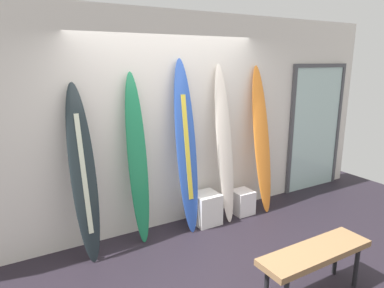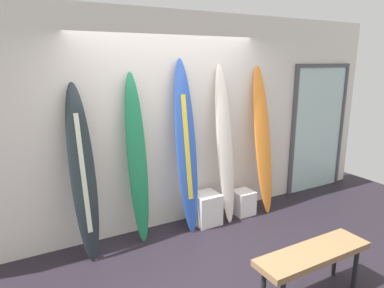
{
  "view_description": "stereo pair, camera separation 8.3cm",
  "coord_description": "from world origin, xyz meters",
  "px_view_note": "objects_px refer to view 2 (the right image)",
  "views": [
    {
      "loc": [
        -1.95,
        -2.71,
        2.19
      ],
      "look_at": [
        0.18,
        0.95,
        1.15
      ],
      "focal_mm": 31.98,
      "sensor_mm": 36.0,
      "label": 1
    },
    {
      "loc": [
        -1.88,
        -2.75,
        2.19
      ],
      "look_at": [
        0.18,
        0.95,
        1.15
      ],
      "focal_mm": 31.98,
      "sensor_mm": 36.0,
      "label": 2
    }
  ],
  "objects_px": {
    "surfboard_cobalt": "(186,149)",
    "display_block_left": "(206,208)",
    "surfboard_emerald": "(137,161)",
    "surfboard_ivory": "(225,146)",
    "glass_door": "(318,126)",
    "surfboard_charcoal": "(83,174)",
    "display_block_center": "(243,202)",
    "surfboard_sunset": "(263,141)",
    "bench": "(313,257)"
  },
  "relations": [
    {
      "from": "surfboard_cobalt",
      "to": "display_block_left",
      "type": "distance_m",
      "value": 0.93
    },
    {
      "from": "surfboard_emerald",
      "to": "surfboard_cobalt",
      "type": "distance_m",
      "value": 0.65
    },
    {
      "from": "surfboard_ivory",
      "to": "glass_door",
      "type": "relative_size",
      "value": 1.01
    },
    {
      "from": "surfboard_charcoal",
      "to": "surfboard_ivory",
      "type": "height_order",
      "value": "surfboard_ivory"
    },
    {
      "from": "surfboard_emerald",
      "to": "display_block_center",
      "type": "xyz_separation_m",
      "value": [
        1.57,
        -0.06,
        -0.85
      ]
    },
    {
      "from": "display_block_center",
      "to": "glass_door",
      "type": "bearing_deg",
      "value": 7.92
    },
    {
      "from": "surfboard_emerald",
      "to": "glass_door",
      "type": "distance_m",
      "value": 3.31
    },
    {
      "from": "surfboard_charcoal",
      "to": "surfboard_sunset",
      "type": "bearing_deg",
      "value": 0.37
    },
    {
      "from": "surfboard_charcoal",
      "to": "display_block_left",
      "type": "height_order",
      "value": "surfboard_charcoal"
    },
    {
      "from": "glass_door",
      "to": "surfboard_emerald",
      "type": "bearing_deg",
      "value": -176.92
    },
    {
      "from": "surfboard_emerald",
      "to": "surfboard_cobalt",
      "type": "xyz_separation_m",
      "value": [
        0.65,
        -0.04,
        0.07
      ]
    },
    {
      "from": "bench",
      "to": "surfboard_ivory",
      "type": "bearing_deg",
      "value": 82.84
    },
    {
      "from": "surfboard_ivory",
      "to": "surfboard_sunset",
      "type": "height_order",
      "value": "surfboard_ivory"
    },
    {
      "from": "surfboard_sunset",
      "to": "glass_door",
      "type": "relative_size",
      "value": 1.0
    },
    {
      "from": "glass_door",
      "to": "bench",
      "type": "distance_m",
      "value": 3.13
    },
    {
      "from": "surfboard_emerald",
      "to": "surfboard_charcoal",
      "type": "bearing_deg",
      "value": -174.61
    },
    {
      "from": "surfboard_sunset",
      "to": "display_block_left",
      "type": "relative_size",
      "value": 4.97
    },
    {
      "from": "surfboard_emerald",
      "to": "glass_door",
      "type": "height_order",
      "value": "glass_door"
    },
    {
      "from": "surfboard_ivory",
      "to": "display_block_center",
      "type": "distance_m",
      "value": 0.95
    },
    {
      "from": "surfboard_charcoal",
      "to": "glass_door",
      "type": "distance_m",
      "value": 3.97
    },
    {
      "from": "surfboard_ivory",
      "to": "display_block_left",
      "type": "xyz_separation_m",
      "value": [
        -0.29,
        -0.01,
        -0.85
      ]
    },
    {
      "from": "surfboard_cobalt",
      "to": "bench",
      "type": "relative_size",
      "value": 1.86
    },
    {
      "from": "surfboard_ivory",
      "to": "bench",
      "type": "bearing_deg",
      "value": -97.16
    },
    {
      "from": "bench",
      "to": "surfboard_sunset",
      "type": "bearing_deg",
      "value": 63.57
    },
    {
      "from": "display_block_left",
      "to": "surfboard_ivory",
      "type": "bearing_deg",
      "value": 2.25
    },
    {
      "from": "surfboard_cobalt",
      "to": "surfboard_sunset",
      "type": "height_order",
      "value": "surfboard_cobalt"
    },
    {
      "from": "display_block_left",
      "to": "surfboard_sunset",
      "type": "bearing_deg",
      "value": 0.55
    },
    {
      "from": "display_block_center",
      "to": "surfboard_emerald",
      "type": "bearing_deg",
      "value": 177.7
    },
    {
      "from": "surfboard_sunset",
      "to": "display_block_center",
      "type": "bearing_deg",
      "value": -176.91
    },
    {
      "from": "surfboard_cobalt",
      "to": "glass_door",
      "type": "relative_size",
      "value": 1.04
    },
    {
      "from": "display_block_center",
      "to": "bench",
      "type": "relative_size",
      "value": 0.29
    },
    {
      "from": "surfboard_ivory",
      "to": "surfboard_cobalt",
      "type": "bearing_deg",
      "value": 179.59
    },
    {
      "from": "surfboard_emerald",
      "to": "surfboard_sunset",
      "type": "distance_m",
      "value": 1.9
    },
    {
      "from": "surfboard_sunset",
      "to": "surfboard_charcoal",
      "type": "bearing_deg",
      "value": -179.63
    },
    {
      "from": "surfboard_cobalt",
      "to": "display_block_center",
      "type": "xyz_separation_m",
      "value": [
        0.92,
        -0.02,
        -0.92
      ]
    },
    {
      "from": "surfboard_charcoal",
      "to": "display_block_left",
      "type": "relative_size",
      "value": 4.61
    },
    {
      "from": "surfboard_emerald",
      "to": "surfboard_cobalt",
      "type": "bearing_deg",
      "value": -3.41
    },
    {
      "from": "display_block_left",
      "to": "glass_door",
      "type": "height_order",
      "value": "glass_door"
    },
    {
      "from": "surfboard_sunset",
      "to": "display_block_center",
      "type": "relative_size",
      "value": 6.12
    },
    {
      "from": "display_block_center",
      "to": "bench",
      "type": "xyz_separation_m",
      "value": [
        -0.56,
        -1.77,
        0.25
      ]
    },
    {
      "from": "surfboard_cobalt",
      "to": "surfboard_ivory",
      "type": "xyz_separation_m",
      "value": [
        0.59,
        -0.0,
        -0.04
      ]
    },
    {
      "from": "bench",
      "to": "glass_door",
      "type": "bearing_deg",
      "value": 41.33
    },
    {
      "from": "surfboard_emerald",
      "to": "surfboard_ivory",
      "type": "bearing_deg",
      "value": -1.99
    },
    {
      "from": "surfboard_ivory",
      "to": "surfboard_sunset",
      "type": "xyz_separation_m",
      "value": [
        0.67,
        -0.0,
        -0.01
      ]
    },
    {
      "from": "glass_door",
      "to": "display_block_left",
      "type": "bearing_deg",
      "value": -174.38
    },
    {
      "from": "surfboard_cobalt",
      "to": "glass_door",
      "type": "distance_m",
      "value": 2.66
    },
    {
      "from": "glass_door",
      "to": "surfboard_sunset",
      "type": "bearing_deg",
      "value": -170.95
    },
    {
      "from": "surfboard_cobalt",
      "to": "bench",
      "type": "xyz_separation_m",
      "value": [
        0.36,
        -1.8,
        -0.67
      ]
    },
    {
      "from": "surfboard_charcoal",
      "to": "bench",
      "type": "relative_size",
      "value": 1.65
    },
    {
      "from": "surfboard_ivory",
      "to": "display_block_left",
      "type": "relative_size",
      "value": 5.02
    }
  ]
}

